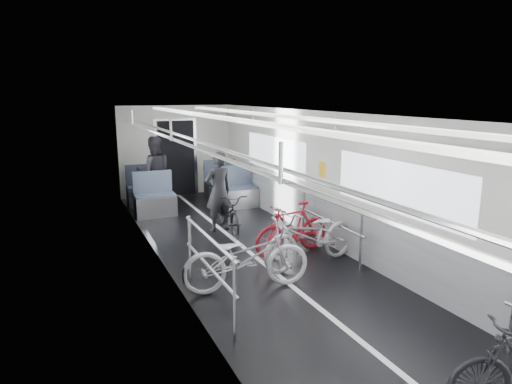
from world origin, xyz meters
The scene contains 7 objects.
car_shell centered at (0.00, 1.78, 1.13)m, with size 3.02×14.01×2.41m.
bike_left_far centered at (-0.63, 0.54, 0.48)m, with size 0.63×1.81×0.95m, color #AFAFB4.
bike_right_mid centered at (0.67, 0.97, 0.49)m, with size 0.65×1.86×0.98m, color #9E9DA2.
bike_right_far centered at (0.64, 1.57, 0.45)m, with size 0.42×1.50×0.90m, color maroon.
bike_aisle centered at (0.12, 3.28, 0.40)m, with size 0.53×1.52×0.80m, color black.
person_standing centered at (-0.05, 3.38, 0.80)m, with size 0.58×0.38×1.60m, color black.
person_seated centered at (-0.82, 5.90, 0.86)m, with size 0.83×0.65×1.71m, color #302D35.
Camera 1 is at (-2.93, -5.01, 2.71)m, focal length 32.00 mm.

